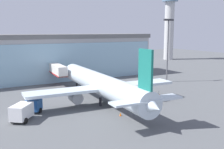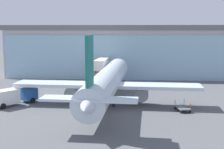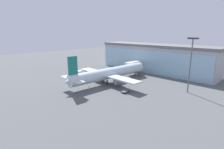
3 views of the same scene
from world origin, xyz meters
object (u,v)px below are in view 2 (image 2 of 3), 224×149
(airplane, at_px, (107,82))
(safety_cone_wingtip, at_px, (191,105))
(catering_truck, at_px, (13,96))
(baggage_cart, at_px, (182,108))
(jet_bridge, at_px, (103,64))
(safety_cone_nose, at_px, (95,117))

(airplane, distance_m, safety_cone_wingtip, 13.67)
(catering_truck, height_order, baggage_cart, catering_truck)
(baggage_cart, relative_size, safety_cone_wingtip, 5.66)
(catering_truck, xyz_separation_m, baggage_cart, (26.31, -1.40, -0.97))
(catering_truck, relative_size, baggage_cart, 2.29)
(baggage_cart, bearing_deg, catering_truck, 72.40)
(jet_bridge, xyz_separation_m, catering_truck, (-11.91, -22.48, -2.66))
(jet_bridge, height_order, safety_cone_wingtip, jet_bridge)
(airplane, distance_m, catering_truck, 15.16)
(safety_cone_nose, xyz_separation_m, safety_cone_wingtip, (14.09, 7.41, 0.00))
(airplane, bearing_deg, safety_cone_nose, 176.24)
(jet_bridge, height_order, airplane, airplane)
(baggage_cart, bearing_deg, airplane, 56.36)
(safety_cone_nose, bearing_deg, catering_truck, 155.63)
(airplane, xyz_separation_m, catering_truck, (-14.79, -2.58, -2.10))
(safety_cone_wingtip, bearing_deg, baggage_cart, -123.41)
(catering_truck, xyz_separation_m, safety_cone_wingtip, (27.97, 1.12, -1.19))
(jet_bridge, xyz_separation_m, safety_cone_nose, (1.97, -28.77, -3.86))
(jet_bridge, height_order, baggage_cart, jet_bridge)
(catering_truck, relative_size, safety_cone_nose, 12.95)
(safety_cone_wingtip, bearing_deg, safety_cone_nose, -152.27)
(catering_truck, bearing_deg, safety_cone_wingtip, -50.08)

